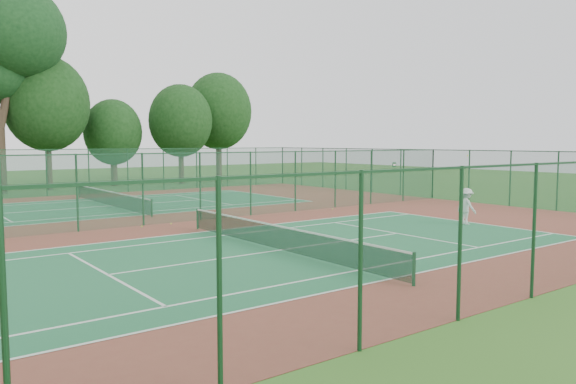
# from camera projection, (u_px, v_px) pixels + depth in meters

# --- Properties ---
(ground) EXTENTS (120.00, 120.00, 0.00)m
(ground) POSITION_uv_depth(u_px,v_px,m) (173.00, 223.00, 27.93)
(ground) COLOR #2E5B1C
(ground) RESTS_ON ground
(red_pad) EXTENTS (40.00, 36.00, 0.01)m
(red_pad) POSITION_uv_depth(u_px,v_px,m) (173.00, 223.00, 27.93)
(red_pad) COLOR maroon
(red_pad) RESTS_ON ground
(court_near) EXTENTS (23.77, 10.97, 0.01)m
(court_near) POSITION_uv_depth(u_px,v_px,m) (279.00, 250.00, 20.76)
(court_near) COLOR #20653E
(court_near) RESTS_ON red_pad
(court_far) EXTENTS (23.77, 10.97, 0.01)m
(court_far) POSITION_uv_depth(u_px,v_px,m) (110.00, 206.00, 35.10)
(court_far) COLOR #20653E
(court_far) RESTS_ON red_pad
(fence_north) EXTENTS (40.00, 0.09, 3.50)m
(fence_north) POSITION_uv_depth(u_px,v_px,m) (68.00, 172.00, 42.11)
(fence_north) COLOR #1B5133
(fence_north) RESTS_ON ground
(fence_south) EXTENTS (40.00, 0.09, 3.50)m
(fence_south) POSITION_uv_depth(u_px,v_px,m) (499.00, 237.00, 13.43)
(fence_south) COLOR #17472B
(fence_south) RESTS_ON ground
(fence_east) EXTENTS (0.09, 36.00, 3.50)m
(fence_east) POSITION_uv_depth(u_px,v_px,m) (433.00, 174.00, 39.73)
(fence_east) COLOR #17472D
(fence_east) RESTS_ON ground
(fence_divider) EXTENTS (40.00, 0.09, 3.50)m
(fence_divider) POSITION_uv_depth(u_px,v_px,m) (172.00, 188.00, 27.77)
(fence_divider) COLOR #17452D
(fence_divider) RESTS_ON ground
(tennis_net_near) EXTENTS (0.10, 12.90, 0.97)m
(tennis_net_near) POSITION_uv_depth(u_px,v_px,m) (279.00, 236.00, 20.71)
(tennis_net_near) COLOR #143921
(tennis_net_near) RESTS_ON ground
(tennis_net_far) EXTENTS (0.10, 12.90, 0.97)m
(tennis_net_far) POSITION_uv_depth(u_px,v_px,m) (110.00, 198.00, 35.05)
(tennis_net_far) COLOR #13341A
(tennis_net_far) RESTS_ON ground
(player_near) EXTENTS (0.84, 1.23, 1.76)m
(player_near) POSITION_uv_depth(u_px,v_px,m) (466.00, 206.00, 27.21)
(player_near) COLOR silver
(player_near) RESTS_ON court_near
(stray_ball_a) EXTENTS (0.07, 0.07, 0.07)m
(stray_ball_a) POSITION_uv_depth(u_px,v_px,m) (171.00, 224.00, 27.33)
(stray_ball_a) COLOR gold
(stray_ball_a) RESTS_ON red_pad
(stray_ball_b) EXTENTS (0.07, 0.07, 0.07)m
(stray_ball_b) POSITION_uv_depth(u_px,v_px,m) (333.00, 209.00, 33.31)
(stray_ball_b) COLOR #A5C22D
(stray_ball_b) RESTS_ON red_pad
(stray_ball_c) EXTENTS (0.08, 0.08, 0.08)m
(stray_ball_c) POSITION_uv_depth(u_px,v_px,m) (142.00, 226.00, 26.41)
(stray_ball_c) COLOR #B2CD2F
(stray_ball_c) RESTS_ON red_pad
(evergreen_row) EXTENTS (39.00, 5.00, 12.00)m
(evergreen_row) POSITION_uv_depth(u_px,v_px,m) (54.00, 189.00, 47.55)
(evergreen_row) COLOR black
(evergreen_row) RESTS_ON ground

